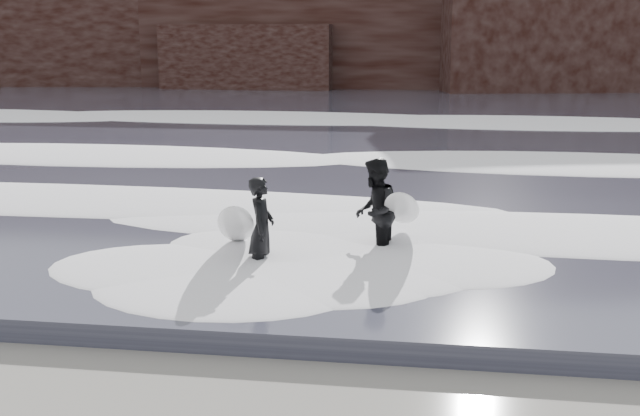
# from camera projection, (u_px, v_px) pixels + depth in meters

# --- Properties ---
(sea) EXTENTS (90.00, 52.00, 0.30)m
(sea) POSITION_uv_depth(u_px,v_px,m) (363.00, 114.00, 34.31)
(sea) COLOR #353544
(sea) RESTS_ON ground
(headland) EXTENTS (70.00, 9.00, 10.00)m
(headland) POSITION_uv_depth(u_px,v_px,m) (390.00, 8.00, 49.68)
(headland) COLOR black
(headland) RESTS_ON ground
(foam_near) EXTENTS (60.00, 3.20, 0.20)m
(foam_near) POSITION_uv_depth(u_px,v_px,m) (259.00, 207.00, 14.95)
(foam_near) COLOR white
(foam_near) RESTS_ON sea
(foam_mid) EXTENTS (60.00, 4.00, 0.24)m
(foam_mid) POSITION_uv_depth(u_px,v_px,m) (316.00, 152.00, 21.70)
(foam_mid) COLOR white
(foam_mid) RESTS_ON sea
(foam_far) EXTENTS (60.00, 4.80, 0.30)m
(foam_far) POSITION_uv_depth(u_px,v_px,m) (353.00, 116.00, 30.39)
(foam_far) COLOR white
(foam_far) RESTS_ON sea
(surfer_left) EXTENTS (1.05, 1.91, 1.54)m
(surfer_left) POSITION_uv_depth(u_px,v_px,m) (255.00, 228.00, 11.82)
(surfer_left) COLOR black
(surfer_left) RESTS_ON ground
(surfer_right) EXTENTS (1.03, 1.86, 1.70)m
(surfer_right) POSITION_uv_depth(u_px,v_px,m) (378.00, 212.00, 12.52)
(surfer_right) COLOR black
(surfer_right) RESTS_ON ground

